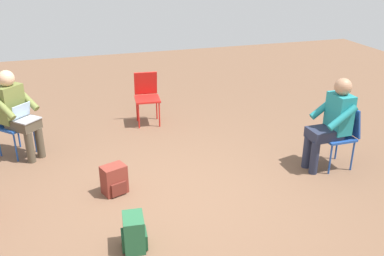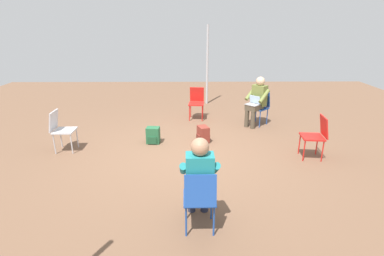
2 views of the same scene
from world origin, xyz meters
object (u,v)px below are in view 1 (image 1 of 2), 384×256
(chair_west, at_px, (147,94))
(person_with_laptop, at_px, (16,110))
(backpack_near_laptop_user, at_px, (114,181))
(backpack_by_empty_chair, at_px, (134,234))
(chair_southwest, at_px, (10,121))
(person_in_teal, at_px, (332,120))
(chair_north, at_px, (341,132))

(chair_west, relative_size, person_with_laptop, 0.69)
(chair_west, relative_size, backpack_near_laptop_user, 2.36)
(chair_west, height_order, backpack_by_empty_chair, chair_west)
(chair_southwest, relative_size, person_in_teal, 0.69)
(backpack_by_empty_chair, bearing_deg, person_with_laptop, -154.92)
(chair_southwest, bearing_deg, backpack_near_laptop_user, 84.69)
(chair_north, height_order, chair_southwest, same)
(chair_north, height_order, person_in_teal, person_in_teal)
(chair_southwest, xyz_separation_m, backpack_by_empty_chair, (2.61, 1.28, -0.34))
(chair_southwest, distance_m, person_in_teal, 4.40)
(person_in_teal, relative_size, backpack_near_laptop_user, 3.44)
(chair_west, bearing_deg, chair_north, 138.27)
(chair_west, distance_m, backpack_by_empty_chair, 3.33)
(person_in_teal, bearing_deg, person_with_laptop, 67.33)
(person_with_laptop, bearing_deg, chair_west, 155.94)
(chair_west, relative_size, person_in_teal, 0.69)
(chair_north, distance_m, chair_west, 3.15)
(person_in_teal, bearing_deg, chair_west, 39.82)
(backpack_near_laptop_user, relative_size, backpack_by_empty_chair, 1.00)
(backpack_near_laptop_user, bearing_deg, backpack_by_empty_chair, 2.52)
(person_with_laptop, bearing_deg, backpack_by_empty_chair, 70.56)
(backpack_near_laptop_user, bearing_deg, person_in_teal, 86.26)
(chair_southwest, relative_size, person_with_laptop, 0.69)
(chair_southwest, bearing_deg, chair_west, 151.83)
(chair_north, relative_size, backpack_near_laptop_user, 2.36)
(backpack_near_laptop_user, bearing_deg, chair_southwest, -140.79)
(chair_north, xyz_separation_m, backpack_by_empty_chair, (0.91, -2.94, -0.34))
(backpack_near_laptop_user, distance_m, backpack_by_empty_chair, 1.10)
(backpack_near_laptop_user, bearing_deg, chair_west, 158.37)
(person_in_teal, height_order, backpack_by_empty_chair, person_in_teal)
(person_in_teal, bearing_deg, backpack_by_empty_chair, 107.29)
(chair_southwest, xyz_separation_m, person_in_teal, (1.70, 4.06, 0.20))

